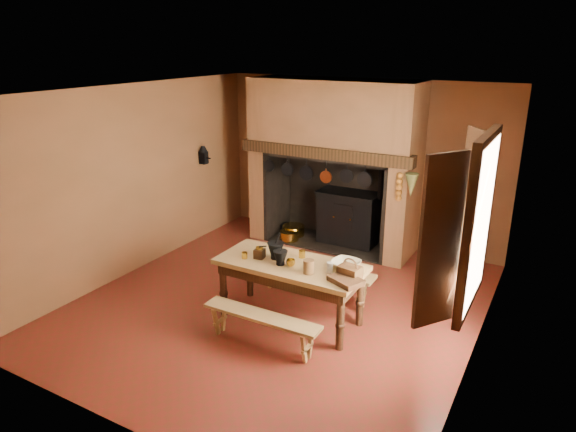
{
  "coord_description": "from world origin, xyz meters",
  "views": [
    {
      "loc": [
        3.12,
        -5.36,
        3.37
      ],
      "look_at": [
        -0.04,
        0.3,
        1.15
      ],
      "focal_mm": 32.0,
      "sensor_mm": 36.0,
      "label": 1
    }
  ],
  "objects_px": {
    "bench_front": "(262,323)",
    "mixing_bowl": "(346,264)",
    "iron_range": "(349,217)",
    "work_table": "(291,272)",
    "wicker_basket": "(350,271)",
    "coffee_grinder": "(260,253)"
  },
  "relations": [
    {
      "from": "work_table",
      "to": "wicker_basket",
      "type": "bearing_deg",
      "value": -2.78
    },
    {
      "from": "work_table",
      "to": "bench_front",
      "type": "relative_size",
      "value": 1.25
    },
    {
      "from": "mixing_bowl",
      "to": "wicker_basket",
      "type": "bearing_deg",
      "value": -57.3
    },
    {
      "from": "work_table",
      "to": "bench_front",
      "type": "height_order",
      "value": "work_table"
    },
    {
      "from": "bench_front",
      "to": "wicker_basket",
      "type": "bearing_deg",
      "value": 39.11
    },
    {
      "from": "iron_range",
      "to": "mixing_bowl",
      "type": "xyz_separation_m",
      "value": [
        1.02,
        -2.56,
        0.35
      ]
    },
    {
      "from": "bench_front",
      "to": "mixing_bowl",
      "type": "xyz_separation_m",
      "value": [
        0.65,
        0.88,
        0.53
      ]
    },
    {
      "from": "work_table",
      "to": "coffee_grinder",
      "type": "height_order",
      "value": "coffee_grinder"
    },
    {
      "from": "coffee_grinder",
      "to": "wicker_basket",
      "type": "relative_size",
      "value": 0.65
    },
    {
      "from": "iron_range",
      "to": "work_table",
      "type": "distance_m",
      "value": 2.79
    },
    {
      "from": "coffee_grinder",
      "to": "mixing_bowl",
      "type": "relative_size",
      "value": 0.54
    },
    {
      "from": "iron_range",
      "to": "bench_front",
      "type": "bearing_deg",
      "value": -83.74
    },
    {
      "from": "bench_front",
      "to": "iron_range",
      "type": "bearing_deg",
      "value": 96.26
    },
    {
      "from": "iron_range",
      "to": "wicker_basket",
      "type": "bearing_deg",
      "value": -67.22
    },
    {
      "from": "iron_range",
      "to": "bench_front",
      "type": "height_order",
      "value": "iron_range"
    },
    {
      "from": "iron_range",
      "to": "wicker_basket",
      "type": "distance_m",
      "value": 3.06
    },
    {
      "from": "iron_range",
      "to": "work_table",
      "type": "height_order",
      "value": "iron_range"
    },
    {
      "from": "iron_range",
      "to": "mixing_bowl",
      "type": "height_order",
      "value": "iron_range"
    },
    {
      "from": "work_table",
      "to": "mixing_bowl",
      "type": "distance_m",
      "value": 0.7
    },
    {
      "from": "bench_front",
      "to": "coffee_grinder",
      "type": "relative_size",
      "value": 7.9
    },
    {
      "from": "iron_range",
      "to": "bench_front",
      "type": "xyz_separation_m",
      "value": [
        0.38,
        -3.45,
        -0.18
      ]
    },
    {
      "from": "work_table",
      "to": "mixing_bowl",
      "type": "height_order",
      "value": "mixing_bowl"
    }
  ]
}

